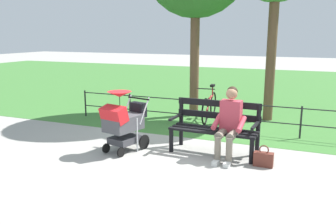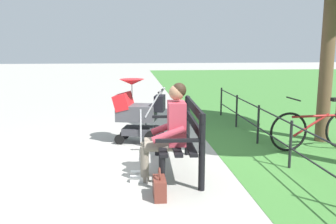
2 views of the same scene
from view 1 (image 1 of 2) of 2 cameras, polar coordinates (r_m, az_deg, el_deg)
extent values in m
plane|color=#9E9B93|center=(6.80, 2.28, -6.13)|extent=(60.00, 60.00, 0.00)
cube|color=#3D7533|center=(15.17, 14.02, 3.89)|extent=(40.00, 16.00, 0.01)
cube|color=black|center=(6.66, 7.78, -2.59)|extent=(1.60, 0.16, 0.04)
cube|color=black|center=(6.50, 7.31, -2.97)|extent=(1.60, 0.16, 0.04)
cube|color=black|center=(6.33, 6.81, -3.37)|extent=(1.60, 0.16, 0.04)
cube|color=black|center=(6.70, 8.08, -0.57)|extent=(1.60, 0.09, 0.12)
cube|color=black|center=(6.66, 8.14, 1.36)|extent=(1.60, 0.09, 0.12)
cylinder|color=black|center=(6.20, 13.33, -6.14)|extent=(0.08, 0.08, 0.45)
cylinder|color=black|center=(6.58, 14.30, -2.83)|extent=(0.08, 0.08, 0.95)
cube|color=black|center=(6.28, 13.89, -2.09)|extent=(0.07, 0.56, 0.04)
cylinder|color=black|center=(6.64, 0.52, -4.56)|extent=(0.08, 0.08, 0.45)
cylinder|color=black|center=(6.99, 2.15, -1.55)|extent=(0.08, 0.08, 0.95)
cube|color=black|center=(6.71, 1.23, -0.79)|extent=(0.07, 0.56, 0.04)
cylinder|color=slate|center=(6.19, 10.37, -3.66)|extent=(0.15, 0.40, 0.14)
cylinder|color=slate|center=(6.24, 8.59, -3.47)|extent=(0.15, 0.40, 0.14)
cylinder|color=slate|center=(6.08, 9.81, -6.27)|extent=(0.11, 0.11, 0.47)
cylinder|color=slate|center=(6.13, 7.99, -6.05)|extent=(0.11, 0.11, 0.47)
cube|color=silver|center=(6.07, 9.54, -8.29)|extent=(0.11, 0.22, 0.07)
cube|color=silver|center=(6.12, 7.71, -8.05)|extent=(0.11, 0.22, 0.07)
cube|color=#B23847|center=(6.35, 10.10, -0.63)|extent=(0.37, 0.23, 0.56)
cylinder|color=#B23847|center=(6.21, 11.74, -1.95)|extent=(0.11, 0.43, 0.23)
cylinder|color=#B23847|center=(6.32, 7.86, -1.55)|extent=(0.11, 0.43, 0.23)
sphere|color=#A37556|center=(6.27, 10.24, 2.93)|extent=(0.20, 0.20, 0.20)
sphere|color=black|center=(6.30, 10.32, 3.24)|extent=(0.19, 0.19, 0.19)
cylinder|color=black|center=(6.83, -3.85, -4.84)|extent=(0.10, 0.28, 0.28)
cylinder|color=black|center=(7.12, -6.68, -4.16)|extent=(0.10, 0.28, 0.28)
cylinder|color=black|center=(6.45, -7.59, -6.44)|extent=(0.07, 0.18, 0.18)
cylinder|color=black|center=(6.71, -9.94, -5.78)|extent=(0.07, 0.18, 0.18)
cube|color=#38383D|center=(6.74, -7.01, -4.43)|extent=(0.53, 0.61, 0.12)
cylinder|color=silver|center=(6.63, -4.99, -3.72)|extent=(0.03, 0.03, 0.65)
cylinder|color=silver|center=(6.93, -7.85, -3.07)|extent=(0.03, 0.03, 0.65)
cube|color=#47474C|center=(6.64, -7.20, -1.74)|extent=(0.61, 0.77, 0.28)
cube|color=red|center=(6.43, -8.73, -0.43)|extent=(0.54, 0.41, 0.33)
cylinder|color=black|center=(6.87, -4.76, 2.21)|extent=(0.51, 0.15, 0.03)
cylinder|color=silver|center=(6.69, -3.81, 0.20)|extent=(0.10, 0.30, 0.49)
cylinder|color=silver|center=(6.99, -6.69, 0.67)|extent=(0.10, 0.30, 0.49)
cone|color=red|center=(6.47, -7.82, 2.85)|extent=(0.53, 0.53, 0.10)
cylinder|color=black|center=(6.50, -7.78, 1.28)|extent=(0.01, 0.01, 0.30)
cube|color=black|center=(6.90, -4.84, 0.39)|extent=(0.35, 0.23, 0.28)
cube|color=brown|center=(6.16, 15.13, -7.39)|extent=(0.32, 0.14, 0.24)
torus|color=brown|center=(6.11, 15.22, -5.89)|extent=(0.16, 0.02, 0.16)
cylinder|color=black|center=(7.93, 20.62, -1.60)|extent=(0.04, 0.04, 0.70)
cylinder|color=black|center=(8.08, 10.99, -0.77)|extent=(0.04, 0.04, 0.70)
cylinder|color=black|center=(8.45, 1.96, 0.03)|extent=(0.04, 0.04, 0.70)
cylinder|color=black|center=(9.01, -6.14, 0.75)|extent=(0.04, 0.04, 0.70)
cylinder|color=black|center=(9.73, -13.17, 1.36)|extent=(0.04, 0.04, 0.70)
cylinder|color=black|center=(8.18, 6.42, 1.69)|extent=(6.79, 0.02, 0.02)
cylinder|color=black|center=(8.25, 6.36, -0.70)|extent=(6.79, 0.02, 0.02)
cylinder|color=brown|center=(9.47, 4.30, 8.27)|extent=(0.24, 0.24, 2.96)
cylinder|color=brown|center=(9.27, 16.27, 8.47)|extent=(0.24, 0.24, 3.20)
torus|color=black|center=(8.61, 5.98, 0.06)|extent=(0.09, 0.66, 0.66)
torus|color=black|center=(9.56, 7.29, 1.28)|extent=(0.09, 0.66, 0.66)
cylinder|color=maroon|center=(9.04, 6.71, 2.26)|extent=(0.11, 0.90, 0.04)
cylinder|color=maroon|center=(8.97, 6.55, 1.21)|extent=(0.09, 0.63, 0.38)
cylinder|color=maroon|center=(9.36, 7.17, 3.22)|extent=(0.03, 0.03, 0.30)
cube|color=black|center=(9.33, 7.19, 4.25)|extent=(0.11, 0.21, 0.06)
cylinder|color=black|center=(8.55, 6.14, 3.73)|extent=(0.44, 0.06, 0.02)
camera|label=2|loc=(6.43, 54.52, 3.58)|focal=39.93mm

